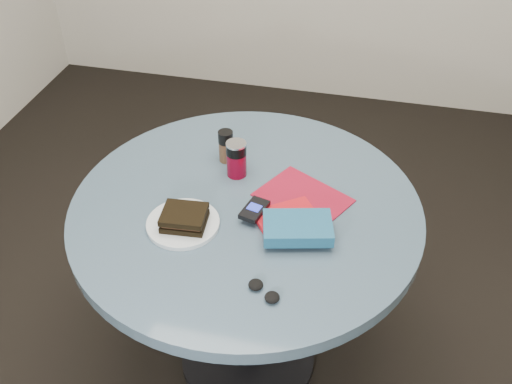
% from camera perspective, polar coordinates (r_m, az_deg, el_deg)
% --- Properties ---
extents(ground, '(4.00, 4.00, 0.00)m').
position_cam_1_polar(ground, '(2.18, -0.80, -16.30)').
color(ground, black).
rests_on(ground, ground).
extents(table, '(1.00, 1.00, 0.75)m').
position_cam_1_polar(table, '(1.73, -0.97, -5.32)').
color(table, black).
rests_on(table, ground).
extents(plate, '(0.23, 0.23, 0.01)m').
position_cam_1_polar(plate, '(1.56, -7.30, -3.15)').
color(plate, silver).
rests_on(plate, table).
extents(sandwich, '(0.12, 0.11, 0.04)m').
position_cam_1_polar(sandwich, '(1.54, -7.18, -2.57)').
color(sandwich, black).
rests_on(sandwich, plate).
extents(soda_can, '(0.07, 0.07, 0.11)m').
position_cam_1_polar(soda_can, '(1.69, -1.97, 3.33)').
color(soda_can, maroon).
rests_on(soda_can, table).
extents(pepper_grinder, '(0.06, 0.06, 0.10)m').
position_cam_1_polar(pepper_grinder, '(1.76, -3.03, 4.62)').
color(pepper_grinder, '#4D3321').
rests_on(pepper_grinder, table).
extents(magazine, '(0.30, 0.28, 0.00)m').
position_cam_1_polar(magazine, '(1.64, 4.72, -0.58)').
color(magazine, maroon).
rests_on(magazine, table).
extents(red_book, '(0.20, 0.19, 0.01)m').
position_cam_1_polar(red_book, '(1.56, 3.06, -2.52)').
color(red_book, '#AF0D18').
rests_on(red_book, magazine).
extents(novel, '(0.20, 0.16, 0.03)m').
position_cam_1_polar(novel, '(1.50, 4.18, -3.59)').
color(novel, navy).
rests_on(novel, red_book).
extents(mp3_player, '(0.07, 0.10, 0.02)m').
position_cam_1_polar(mp3_player, '(1.56, -0.16, -1.77)').
color(mp3_player, black).
rests_on(mp3_player, red_book).
extents(headphones, '(0.10, 0.08, 0.02)m').
position_cam_1_polar(headphones, '(1.38, 0.79, -9.87)').
color(headphones, black).
rests_on(headphones, table).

